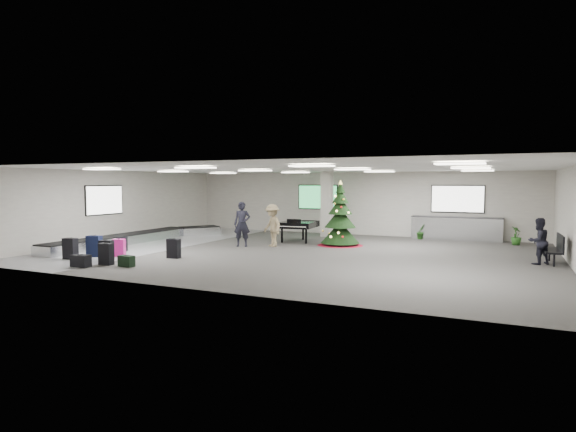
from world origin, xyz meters
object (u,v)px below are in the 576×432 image
at_px(baggage_carousel, 140,237).
at_px(grand_piano, 298,225).
at_px(service_counter, 456,228).
at_px(potted_plant_left, 420,232).
at_px(traveler_b, 272,225).
at_px(christmas_tree, 340,223).
at_px(bench, 556,247).
at_px(potted_plant_right, 516,236).
at_px(traveler_bench, 538,241).
at_px(traveler_a, 242,224).
at_px(pink_suitcase, 119,248).

distance_m(baggage_carousel, grand_piano, 7.14).
bearing_deg(service_counter, potted_plant_left, -165.47).
bearing_deg(traveler_b, christmas_tree, 64.79).
xyz_separation_m(bench, potted_plant_right, (-1.09, 4.74, -0.15)).
xyz_separation_m(baggage_carousel, traveler_bench, (15.92, 0.78, 0.55)).
distance_m(service_counter, potted_plant_left, 1.62).
relative_size(baggage_carousel, potted_plant_right, 12.25).
bearing_deg(traveler_a, pink_suitcase, -143.41).
xyz_separation_m(grand_piano, traveler_a, (-1.46, -2.53, 0.18)).
bearing_deg(service_counter, christmas_tree, -136.58).
bearing_deg(pink_suitcase, traveler_a, 37.66).
bearing_deg(potted_plant_right, baggage_carousel, -159.06).
bearing_deg(traveler_b, bench, 33.18).
xyz_separation_m(pink_suitcase, potted_plant_left, (9.01, 9.96, 0.04)).
height_order(christmas_tree, traveler_bench, christmas_tree).
height_order(service_counter, bench, service_counter).
height_order(service_counter, grand_piano, service_counter).
distance_m(baggage_carousel, traveler_bench, 15.95).
bearing_deg(pink_suitcase, traveler_bench, -2.43).
height_order(baggage_carousel, potted_plant_right, potted_plant_right).
height_order(pink_suitcase, christmas_tree, christmas_tree).
xyz_separation_m(grand_piano, bench, (10.06, -2.01, -0.21)).
height_order(service_counter, traveler_b, traveler_b).
height_order(service_counter, christmas_tree, christmas_tree).
bearing_deg(pink_suitcase, potted_plant_right, 15.66).
bearing_deg(traveler_b, potted_plant_left, 78.06).
xyz_separation_m(service_counter, bench, (3.60, -5.60, 0.00)).
xyz_separation_m(service_counter, traveler_a, (-7.91, -6.11, 0.39)).
relative_size(pink_suitcase, christmas_tree, 0.24).
relative_size(baggage_carousel, christmas_tree, 3.50).
bearing_deg(christmas_tree, potted_plant_right, 25.25).
distance_m(grand_piano, potted_plant_left, 5.86).
height_order(grand_piano, traveler_b, traveler_b).
bearing_deg(potted_plant_left, service_counter, 14.53).
distance_m(service_counter, grand_piano, 7.39).
bearing_deg(pink_suitcase, service_counter, 24.10).
distance_m(grand_piano, bench, 10.26).
xyz_separation_m(service_counter, traveler_b, (-6.77, -5.59, 0.33)).
distance_m(christmas_tree, bench, 8.06).
distance_m(traveler_bench, potted_plant_left, 7.24).
xyz_separation_m(baggage_carousel, potted_plant_left, (11.29, 6.33, 0.14)).
xyz_separation_m(grand_piano, traveler_bench, (9.53, -2.37, 0.00)).
xyz_separation_m(baggage_carousel, traveler_b, (6.07, 1.15, 0.67)).
relative_size(baggage_carousel, grand_piano, 4.93).
height_order(baggage_carousel, grand_piano, grand_piano).
bearing_deg(potted_plant_left, potted_plant_right, -6.41).
height_order(potted_plant_left, potted_plant_right, potted_plant_right).
bearing_deg(christmas_tree, grand_piano, 167.20).
relative_size(traveler_a, potted_plant_right, 2.36).
bearing_deg(potted_plant_right, traveler_bench, -83.68).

